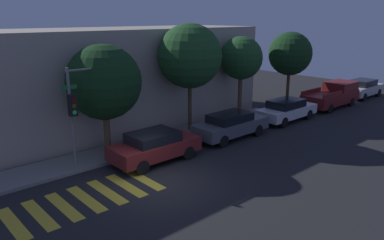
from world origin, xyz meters
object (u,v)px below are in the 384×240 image
object	(u,v)px
traffic_light_pole	(81,100)
sedan_tail_of_row	(363,88)
tree_near_corner	(104,82)
tree_far_end	(241,58)
pickup_truck	(333,95)
sedan_middle	(231,125)
sedan_far_end	(287,110)
sedan_near_corner	(155,146)
tree_midblock	(190,56)
tree_behind_truck	(290,54)

from	to	relation	value
traffic_light_pole	sedan_tail_of_row	bearing A→B (deg)	-2.95
traffic_light_pole	tree_near_corner	size ratio (longest dim) A/B	0.85
traffic_light_pole	sedan_tail_of_row	world-z (taller)	traffic_light_pole
sedan_tail_of_row	tree_far_end	xyz separation A→B (m)	(-12.94, 2.40, 3.23)
pickup_truck	tree_far_end	world-z (taller)	tree_far_end
pickup_truck	sedan_middle	bearing A→B (deg)	180.00
sedan_far_end	tree_near_corner	distance (m)	12.33
sedan_near_corner	tree_midblock	world-z (taller)	tree_midblock
traffic_light_pole	sedan_near_corner	bearing A→B (deg)	-23.91
traffic_light_pole	pickup_truck	world-z (taller)	traffic_light_pole
sedan_middle	pickup_truck	world-z (taller)	pickup_truck
traffic_light_pole	tree_near_corner	xyz separation A→B (m)	(1.74, 1.13, 0.40)
sedan_near_corner	tree_near_corner	size ratio (longest dim) A/B	0.79
traffic_light_pole	sedan_far_end	world-z (taller)	traffic_light_pole
traffic_light_pole	tree_near_corner	distance (m)	2.12
tree_near_corner	tree_behind_truck	xyz separation A→B (m)	(15.34, -0.00, 0.35)
tree_midblock	tree_far_end	xyz separation A→B (m)	(4.42, 0.00, -0.44)
sedan_middle	pickup_truck	distance (m)	11.33
sedan_middle	tree_behind_truck	world-z (taller)	tree_behind_truck
traffic_light_pole	sedan_far_end	distance (m)	13.77
sedan_middle	pickup_truck	size ratio (longest dim) A/B	0.89
sedan_far_end	tree_near_corner	bearing A→B (deg)	168.47
sedan_middle	pickup_truck	bearing A→B (deg)	0.00
traffic_light_pole	pickup_truck	xyz separation A→B (m)	(19.46, -1.27, -2.29)
tree_midblock	tree_behind_truck	bearing A→B (deg)	-0.00
pickup_truck	sedan_tail_of_row	distance (m)	5.09
sedan_tail_of_row	tree_behind_truck	bearing A→B (deg)	162.19
sedan_far_end	tree_midblock	distance (m)	7.69
sedan_tail_of_row	tree_far_end	world-z (taller)	tree_far_end
tree_midblock	tree_far_end	size ratio (longest dim) A/B	1.16
traffic_light_pole	tree_behind_truck	bearing A→B (deg)	3.79
traffic_light_pole	sedan_far_end	size ratio (longest dim) A/B	1.01
pickup_truck	tree_near_corner	bearing A→B (deg)	172.30
tree_midblock	pickup_truck	bearing A→B (deg)	-11.06
sedan_middle	tree_behind_truck	size ratio (longest dim) A/B	0.84
sedan_far_end	pickup_truck	world-z (taller)	pickup_truck
sedan_tail_of_row	tree_behind_truck	distance (m)	8.45
sedan_middle	tree_near_corner	world-z (taller)	tree_near_corner
sedan_near_corner	tree_far_end	world-z (taller)	tree_far_end
traffic_light_pole	sedan_middle	world-z (taller)	traffic_light_pole
sedan_middle	tree_near_corner	distance (m)	7.39
traffic_light_pole	pickup_truck	bearing A→B (deg)	-3.72
sedan_near_corner	sedan_middle	bearing A→B (deg)	0.00
tree_far_end	sedan_near_corner	bearing A→B (deg)	-164.68
pickup_truck	tree_behind_truck	distance (m)	4.55
tree_behind_truck	tree_near_corner	bearing A→B (deg)	180.00
sedan_tail_of_row	tree_near_corner	distance (m)	23.10
tree_far_end	tree_behind_truck	distance (m)	5.48
sedan_near_corner	sedan_tail_of_row	world-z (taller)	sedan_tail_of_row
tree_near_corner	tree_midblock	distance (m)	5.52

